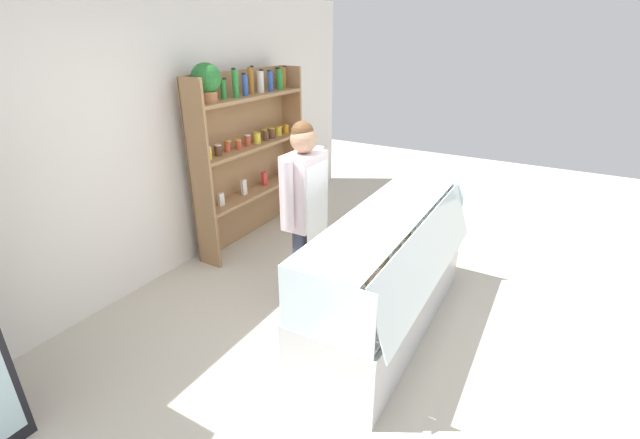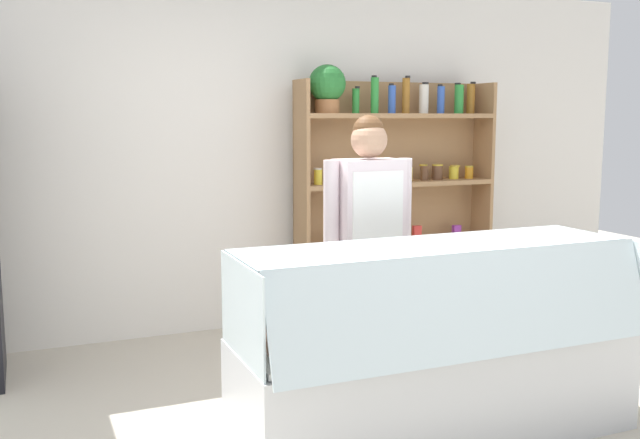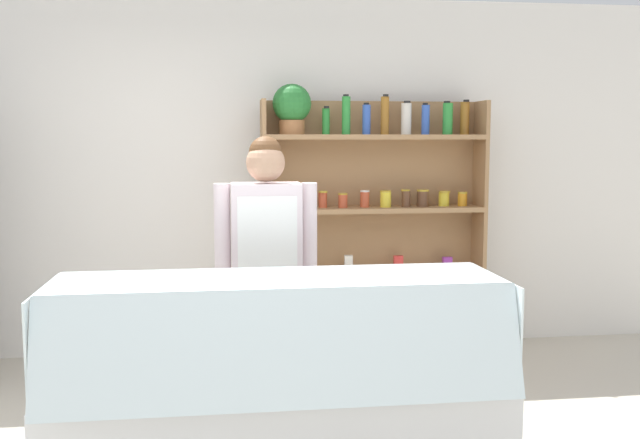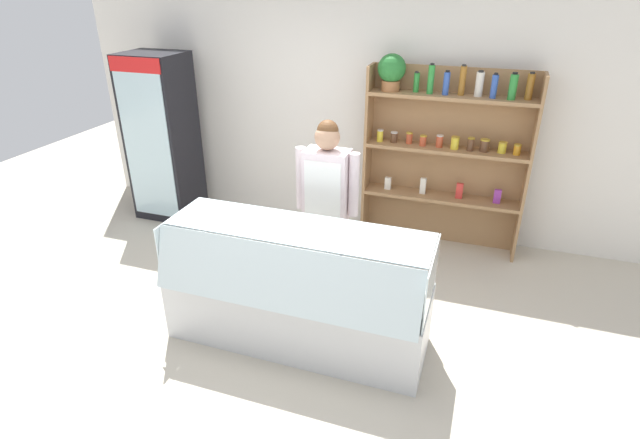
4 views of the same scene
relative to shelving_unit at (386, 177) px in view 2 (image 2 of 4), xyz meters
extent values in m
plane|color=beige|center=(-0.93, -2.00, -1.17)|extent=(12.00, 12.00, 0.00)
cube|color=white|center=(-0.93, 0.28, 0.18)|extent=(6.80, 0.10, 2.70)
cube|color=#9E754C|center=(0.07, 0.09, -0.21)|extent=(1.67, 0.02, 1.92)
cube|color=#9E754C|center=(-0.75, -0.05, -0.21)|extent=(0.03, 0.28, 1.92)
cube|color=#9E754C|center=(0.89, -0.05, -0.21)|extent=(0.03, 0.28, 1.92)
cube|color=#9E754C|center=(0.07, -0.05, -0.59)|extent=(1.61, 0.28, 0.04)
cube|color=#9E754C|center=(0.07, -0.05, -0.05)|extent=(1.61, 0.28, 0.04)
cube|color=#9E754C|center=(0.07, -0.05, 0.48)|extent=(1.61, 0.28, 0.04)
cylinder|color=#996038|center=(-0.54, -0.05, 0.55)|extent=(0.19, 0.19, 0.10)
sphere|color=#26702D|center=(-0.54, -0.05, 0.72)|extent=(0.28, 0.28, 0.28)
cylinder|color=#2D8C38|center=(-0.29, -0.02, 0.60)|extent=(0.06, 0.06, 0.19)
cylinder|color=black|center=(-0.29, -0.05, 0.70)|extent=(0.04, 0.04, 0.02)
cylinder|color=#2D8C38|center=(-0.14, -0.06, 0.64)|extent=(0.06, 0.06, 0.27)
cylinder|color=black|center=(-0.14, -0.05, 0.78)|extent=(0.04, 0.04, 0.02)
cylinder|color=#3356B2|center=(0.01, -0.06, 0.61)|extent=(0.06, 0.06, 0.22)
cylinder|color=black|center=(0.01, -0.05, 0.73)|extent=(0.04, 0.04, 0.02)
cylinder|color=#9E6623|center=(0.15, -0.02, 0.64)|extent=(0.06, 0.06, 0.28)
cylinder|color=black|center=(0.15, -0.05, 0.79)|extent=(0.04, 0.04, 0.02)
cylinder|color=silver|center=(0.32, -0.03, 0.62)|extent=(0.08, 0.08, 0.23)
cylinder|color=black|center=(0.32, -0.05, 0.74)|extent=(0.05, 0.05, 0.02)
cylinder|color=#3356B2|center=(0.45, -0.06, 0.61)|extent=(0.06, 0.06, 0.22)
cylinder|color=black|center=(0.45, -0.05, 0.73)|extent=(0.04, 0.04, 0.02)
cylinder|color=#2D8C38|center=(0.62, -0.07, 0.62)|extent=(0.08, 0.08, 0.23)
cylinder|color=black|center=(0.62, -0.05, 0.74)|extent=(0.05, 0.05, 0.02)
cylinder|color=#9E6623|center=(0.77, -0.02, 0.62)|extent=(0.07, 0.07, 0.24)
cylinder|color=black|center=(0.77, -0.05, 0.75)|extent=(0.04, 0.04, 0.02)
cylinder|color=yellow|center=(-0.62, -0.06, 0.02)|extent=(0.06, 0.06, 0.11)
cylinder|color=silver|center=(-0.62, -0.05, 0.08)|extent=(0.07, 0.07, 0.01)
cylinder|color=brown|center=(-0.47, -0.04, 0.02)|extent=(0.07, 0.07, 0.10)
cylinder|color=silver|center=(-0.47, -0.05, 0.07)|extent=(0.07, 0.07, 0.01)
cylinder|color=#BF4C2D|center=(-0.31, -0.03, 0.02)|extent=(0.06, 0.06, 0.11)
cylinder|color=gold|center=(-0.31, -0.05, 0.08)|extent=(0.07, 0.07, 0.01)
cylinder|color=#BF4C2D|center=(-0.16, -0.06, 0.01)|extent=(0.07, 0.07, 0.10)
cylinder|color=gold|center=(-0.16, -0.05, 0.06)|extent=(0.07, 0.07, 0.01)
cylinder|color=#BF4C2D|center=(0.00, -0.05, 0.02)|extent=(0.07, 0.07, 0.11)
cylinder|color=silver|center=(0.00, -0.05, 0.08)|extent=(0.07, 0.07, 0.01)
cylinder|color=yellow|center=(0.16, -0.06, 0.02)|extent=(0.08, 0.08, 0.11)
cylinder|color=gold|center=(0.16, -0.05, 0.08)|extent=(0.08, 0.08, 0.01)
cylinder|color=brown|center=(0.31, -0.07, 0.02)|extent=(0.07, 0.07, 0.12)
cylinder|color=gold|center=(0.31, -0.05, 0.09)|extent=(0.07, 0.07, 0.01)
cylinder|color=brown|center=(0.45, -0.05, 0.02)|extent=(0.09, 0.09, 0.11)
cylinder|color=gold|center=(0.45, -0.05, 0.08)|extent=(0.09, 0.09, 0.01)
cylinder|color=yellow|center=(0.62, -0.03, 0.02)|extent=(0.08, 0.08, 0.10)
cylinder|color=gold|center=(0.62, -0.05, 0.07)|extent=(0.08, 0.08, 0.01)
cylinder|color=orange|center=(0.76, -0.05, 0.01)|extent=(0.07, 0.07, 0.09)
cylinder|color=gold|center=(0.76, -0.05, 0.06)|extent=(0.07, 0.07, 0.01)
cube|color=silver|center=(-0.50, -0.05, -0.51)|extent=(0.07, 0.04, 0.14)
cube|color=silver|center=(-0.12, -0.05, -0.49)|extent=(0.06, 0.04, 0.18)
cube|color=red|center=(0.27, -0.05, -0.49)|extent=(0.07, 0.04, 0.17)
cube|color=purple|center=(0.65, -0.05, -0.50)|extent=(0.07, 0.04, 0.15)
cube|color=silver|center=(-0.79, -2.05, -0.89)|extent=(2.08, 0.69, 0.55)
cube|color=white|center=(-0.79, -2.05, -0.60)|extent=(2.02, 0.63, 0.03)
cube|color=silver|center=(-0.79, -2.38, -0.39)|extent=(2.04, 0.16, 0.47)
cube|color=silver|center=(-0.79, -2.00, -0.17)|extent=(2.04, 0.53, 0.01)
cube|color=silver|center=(-1.82, -2.05, -0.39)|extent=(0.01, 0.65, 0.45)
cube|color=silver|center=(0.24, -2.05, -0.39)|extent=(0.01, 0.65, 0.45)
cube|color=beige|center=(-1.63, -1.97, -0.56)|extent=(0.16, 0.11, 0.04)
cube|color=white|center=(-1.63, -2.18, -0.56)|extent=(0.05, 0.03, 0.02)
cube|color=tan|center=(-1.35, -1.97, -0.56)|extent=(0.16, 0.11, 0.05)
cube|color=white|center=(-1.35, -2.18, -0.56)|extent=(0.05, 0.03, 0.02)
cube|color=beige|center=(-1.07, -1.97, -0.56)|extent=(0.16, 0.12, 0.05)
cube|color=white|center=(-1.07, -2.18, -0.56)|extent=(0.05, 0.03, 0.02)
cube|color=tan|center=(-0.79, -1.97, -0.56)|extent=(0.17, 0.14, 0.05)
cube|color=white|center=(-0.79, -2.18, -0.56)|extent=(0.05, 0.03, 0.02)
cube|color=beige|center=(-0.51, -1.97, -0.55)|extent=(0.16, 0.12, 0.06)
cube|color=white|center=(-0.51, -2.18, -0.56)|extent=(0.05, 0.03, 0.02)
cube|color=tan|center=(-0.23, -1.97, -0.55)|extent=(0.16, 0.12, 0.06)
cube|color=white|center=(-0.23, -2.18, -0.56)|extent=(0.05, 0.03, 0.02)
cube|color=beige|center=(0.05, -1.97, -0.56)|extent=(0.17, 0.12, 0.05)
cube|color=white|center=(0.05, -2.18, -0.56)|extent=(0.05, 0.03, 0.02)
cylinder|color=tan|center=(-1.65, -2.16, -0.51)|extent=(0.18, 0.17, 0.15)
cylinder|color=#A35B4C|center=(-1.43, -2.16, -0.51)|extent=(0.22, 0.18, 0.15)
cylinder|color=tan|center=(-1.21, -2.16, -0.51)|extent=(0.18, 0.17, 0.15)
cylinder|color=white|center=(-0.27, -2.14, -0.48)|extent=(0.07, 0.07, 0.22)
cylinder|color=white|center=(-0.17, -2.14, -0.47)|extent=(0.07, 0.07, 0.23)
cylinder|color=#383D51|center=(-0.89, -1.28, -0.79)|extent=(0.13, 0.13, 0.76)
cylinder|color=#383D51|center=(-0.72, -1.28, -0.79)|extent=(0.13, 0.13, 0.76)
cube|color=silver|center=(-0.80, -1.28, -0.09)|extent=(0.38, 0.24, 0.63)
cube|color=white|center=(-0.80, -1.41, -0.43)|extent=(0.32, 0.01, 1.18)
cylinder|color=silver|center=(-1.05, -1.28, -0.06)|extent=(0.09, 0.09, 0.57)
cylinder|color=silver|center=(-0.56, -1.28, -0.06)|extent=(0.09, 0.09, 0.57)
sphere|color=tan|center=(-0.80, -1.28, 0.34)|extent=(0.22, 0.22, 0.22)
sphere|color=brown|center=(-0.80, -1.27, 0.39)|extent=(0.18, 0.18, 0.18)
camera|label=1|loc=(-3.64, -3.07, 1.11)|focal=24.00mm
camera|label=2|loc=(-2.70, -5.05, 0.47)|focal=40.00mm
camera|label=3|loc=(-1.03, -5.23, 0.47)|focal=40.00mm
camera|label=4|loc=(0.46, -5.12, 1.56)|focal=28.00mm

